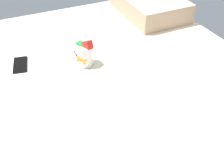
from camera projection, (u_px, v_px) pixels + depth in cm
name	position (u px, v px, depth cm)	size (l,w,h in cm)	color
bed_mattress	(123.00, 92.00, 133.64)	(180.00, 140.00, 18.00)	beige
snack_cup	(84.00, 54.00, 133.86)	(9.98, 9.64, 14.74)	silver
cell_phone	(20.00, 65.00, 136.20)	(6.80, 14.00, 0.80)	black
pillow	(149.00, 5.00, 181.68)	(52.00, 36.00, 13.00)	tan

